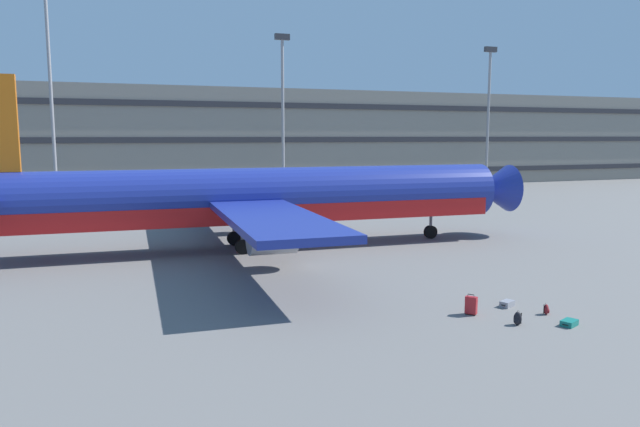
% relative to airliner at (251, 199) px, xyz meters
% --- Properties ---
extents(ground_plane, '(600.00, 600.00, 0.00)m').
position_rel_airliner_xyz_m(ground_plane, '(-1.15, -0.52, -3.17)').
color(ground_plane, slate).
extents(terminal_structure, '(164.21, 17.20, 13.14)m').
position_rel_airliner_xyz_m(terminal_structure, '(-1.15, 46.47, 3.40)').
color(terminal_structure, gray).
rests_on(terminal_structure, ground_plane).
extents(airliner, '(37.97, 30.67, 10.43)m').
position_rel_airliner_xyz_m(airliner, '(0.00, 0.00, 0.00)').
color(airliner, navy).
rests_on(airliner, ground_plane).
extents(light_mast_left, '(1.80, 0.50, 24.64)m').
position_rel_airliner_xyz_m(light_mast_left, '(-13.64, 33.56, 10.88)').
color(light_mast_left, gray).
rests_on(light_mast_left, ground_plane).
extents(light_mast_center_left, '(1.80, 0.50, 19.10)m').
position_rel_airliner_xyz_m(light_mast_center_left, '(11.92, 33.56, 8.02)').
color(light_mast_center_left, gray).
rests_on(light_mast_center_left, ground_plane).
extents(light_mast_center_right, '(1.80, 0.50, 19.04)m').
position_rel_airliner_xyz_m(light_mast_center_right, '(41.32, 33.56, 7.99)').
color(light_mast_center_right, gray).
rests_on(light_mast_center_right, ground_plane).
extents(suitcase_navy, '(0.47, 0.50, 0.86)m').
position_rel_airliner_xyz_m(suitcase_navy, '(5.04, -16.57, -2.77)').
color(suitcase_navy, '#B21E23').
rests_on(suitcase_navy, ground_plane).
extents(suitcase_purple, '(0.79, 0.69, 0.22)m').
position_rel_airliner_xyz_m(suitcase_purple, '(7.73, -19.02, -3.06)').
color(suitcase_purple, '#147266').
rests_on(suitcase_purple, ground_plane).
extents(suitcase_upright, '(0.73, 0.62, 0.25)m').
position_rel_airliner_xyz_m(suitcase_upright, '(7.11, -16.14, -3.04)').
color(suitcase_upright, gray).
rests_on(suitcase_upright, ground_plane).
extents(backpack_small, '(0.35, 0.36, 0.47)m').
position_rel_airliner_xyz_m(backpack_small, '(7.91, -17.58, -2.97)').
color(backpack_small, maroon).
rests_on(backpack_small, ground_plane).
extents(backpack_orange, '(0.38, 0.39, 0.55)m').
position_rel_airliner_xyz_m(backpack_orange, '(5.94, -18.30, -2.93)').
color(backpack_orange, black).
rests_on(backpack_orange, ground_plane).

